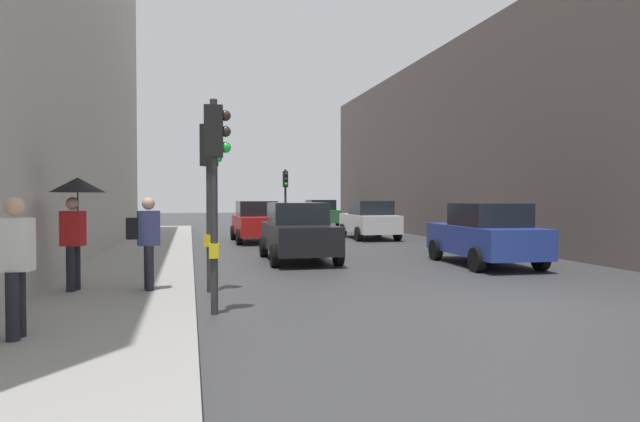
# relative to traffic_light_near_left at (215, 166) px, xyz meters

# --- Properties ---
(ground_plane) EXTENTS (120.00, 120.00, 0.00)m
(ground_plane) POSITION_rel_traffic_light_near_left_xyz_m (5.25, -0.47, -2.43)
(ground_plane) COLOR #38383A
(sidewalk_kerb) EXTENTS (2.83, 40.00, 0.16)m
(sidewalk_kerb) POSITION_rel_traffic_light_near_left_xyz_m (-1.74, 5.53, -2.35)
(sidewalk_kerb) COLOR gray
(sidewalk_kerb) RESTS_ON ground
(building_facade_right) EXTENTS (12.00, 35.28, 8.83)m
(building_facade_right) POSITION_rel_traffic_light_near_left_xyz_m (16.81, 13.09, 1.98)
(building_facade_right) COLOR #5B514C
(building_facade_right) RESTS_ON ground
(traffic_light_near_left) EXTENTS (0.44, 0.27, 3.52)m
(traffic_light_near_left) POSITION_rel_traffic_light_near_left_xyz_m (0.00, 0.00, 0.00)
(traffic_light_near_left) COLOR #2D2D2D
(traffic_light_near_left) RESTS_ON ground
(traffic_light_near_right) EXTENTS (0.45, 0.35, 3.50)m
(traffic_light_near_right) POSITION_rel_traffic_light_near_left_xyz_m (-0.00, 2.14, -0.02)
(traffic_light_near_right) COLOR #2D2D2D
(traffic_light_near_right) RESTS_ON ground
(traffic_light_far_median) EXTENTS (0.25, 0.43, 3.40)m
(traffic_light_far_median) POSITION_rel_traffic_light_near_left_xyz_m (4.54, 19.26, -0.08)
(traffic_light_far_median) COLOR #2D2D2D
(traffic_light_far_median) RESTS_ON ground
(car_dark_suv) EXTENTS (2.09, 4.23, 1.76)m
(car_dark_suv) POSITION_rel_traffic_light_near_left_xyz_m (2.78, 7.05, -1.55)
(car_dark_suv) COLOR black
(car_dark_suv) RESTS_ON ground
(car_red_sedan) EXTENTS (2.05, 4.22, 1.76)m
(car_red_sedan) POSITION_rel_traffic_light_near_left_xyz_m (2.41, 14.29, -1.55)
(car_red_sedan) COLOR red
(car_red_sedan) RESTS_ON ground
(car_blue_van) EXTENTS (2.20, 4.29, 1.76)m
(car_blue_van) POSITION_rel_traffic_light_near_left_xyz_m (7.73, 4.74, -1.55)
(car_blue_van) COLOR navy
(car_blue_van) RESTS_ON ground
(car_white_compact) EXTENTS (2.11, 4.25, 1.76)m
(car_white_compact) POSITION_rel_traffic_light_near_left_xyz_m (7.70, 14.77, -1.55)
(car_white_compact) COLOR silver
(car_white_compact) RESTS_ON ground
(car_green_estate) EXTENTS (2.06, 4.22, 1.76)m
(car_green_estate) POSITION_rel_traffic_light_near_left_xyz_m (7.81, 25.04, -1.55)
(car_green_estate) COLOR #2D6038
(car_green_estate) RESTS_ON ground
(pedestrian_with_umbrella) EXTENTS (1.00, 1.00, 2.14)m
(pedestrian_with_umbrella) POSITION_rel_traffic_light_near_left_xyz_m (-2.49, 1.96, -0.59)
(pedestrian_with_umbrella) COLOR black
(pedestrian_with_umbrella) RESTS_ON sidewalk_kerb
(pedestrian_with_black_backpack) EXTENTS (0.62, 0.36, 1.77)m
(pedestrian_with_black_backpack) POSITION_rel_traffic_light_near_left_xyz_m (-2.57, -1.59, -1.27)
(pedestrian_with_black_backpack) COLOR black
(pedestrian_with_black_backpack) RESTS_ON sidewalk_kerb
(pedestrian_with_grey_backpack) EXTENTS (0.64, 0.39, 1.77)m
(pedestrian_with_grey_backpack) POSITION_rel_traffic_light_near_left_xyz_m (-1.22, 1.73, -1.27)
(pedestrian_with_grey_backpack) COLOR black
(pedestrian_with_grey_backpack) RESTS_ON sidewalk_kerb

